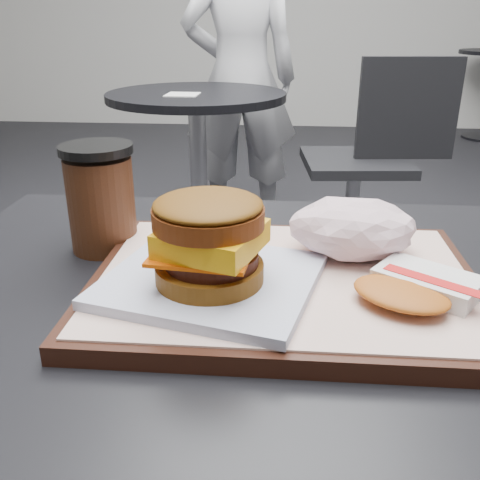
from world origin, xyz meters
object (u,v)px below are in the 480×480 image
(crumpled_wrapper, at_px, (353,228))
(customer_table, at_px, (278,445))
(serving_tray, at_px, (284,283))
(patron, at_px, (240,79))
(neighbor_chair, at_px, (373,151))
(coffee_cup, at_px, (101,200))
(hash_brown, at_px, (416,287))
(breakfast_sandwich, at_px, (210,250))
(neighbor_table, at_px, (198,143))

(crumpled_wrapper, bearing_deg, customer_table, -135.43)
(serving_tray, relative_size, crumpled_wrapper, 2.88)
(patron, bearing_deg, crumpled_wrapper, 90.27)
(neighbor_chair, relative_size, patron, 0.59)
(customer_table, bearing_deg, coffee_cup, 153.21)
(hash_brown, relative_size, coffee_cup, 1.09)
(coffee_cup, bearing_deg, breakfast_sandwich, -41.68)
(hash_brown, bearing_deg, crumpled_wrapper, 117.04)
(breakfast_sandwich, bearing_deg, serving_tray, 26.79)
(coffee_cup, height_order, neighbor_table, coffee_cup)
(hash_brown, distance_m, neighbor_chair, 1.81)
(neighbor_table, bearing_deg, neighbor_chair, 8.01)
(serving_tray, bearing_deg, hash_brown, -17.56)
(breakfast_sandwich, relative_size, coffee_cup, 1.82)
(neighbor_table, xyz_separation_m, patron, (0.13, 0.49, 0.20))
(customer_table, distance_m, coffee_cup, 0.34)
(hash_brown, relative_size, patron, 0.09)
(breakfast_sandwich, bearing_deg, hash_brown, -0.76)
(customer_table, xyz_separation_m, breakfast_sandwich, (-0.07, -0.02, 0.24))
(hash_brown, xyz_separation_m, patron, (-0.34, 2.17, -0.05))
(breakfast_sandwich, relative_size, patron, 0.15)
(crumpled_wrapper, relative_size, patron, 0.09)
(hash_brown, bearing_deg, customer_table, 168.89)
(serving_tray, distance_m, coffee_cup, 0.24)
(customer_table, height_order, hash_brown, hash_brown)
(breakfast_sandwich, bearing_deg, crumpled_wrapper, 32.99)
(crumpled_wrapper, height_order, neighbor_chair, neighbor_chair)
(customer_table, height_order, breakfast_sandwich, breakfast_sandwich)
(serving_tray, bearing_deg, patron, 95.87)
(neighbor_chair, distance_m, patron, 0.74)
(serving_tray, xyz_separation_m, coffee_cup, (-0.21, 0.09, 0.05))
(breakfast_sandwich, height_order, neighbor_chair, breakfast_sandwich)
(serving_tray, height_order, neighbor_chair, neighbor_chair)
(neighbor_table, bearing_deg, breakfast_sandwich, -80.44)
(neighbor_chair, bearing_deg, breakfast_sandwich, -103.72)
(neighbor_chair, xyz_separation_m, patron, (-0.58, 0.39, 0.24))
(serving_tray, xyz_separation_m, breakfast_sandwich, (-0.07, -0.03, 0.05))
(coffee_cup, relative_size, neighbor_chair, 0.14)
(serving_tray, distance_m, breakfast_sandwich, 0.09)
(hash_brown, distance_m, patron, 2.19)
(hash_brown, height_order, patron, patron)
(breakfast_sandwich, xyz_separation_m, patron, (-0.15, 2.16, -0.08))
(hash_brown, height_order, coffee_cup, coffee_cup)
(serving_tray, bearing_deg, neighbor_chair, 78.18)
(serving_tray, height_order, patron, patron)
(coffee_cup, bearing_deg, neighbor_table, 95.10)
(coffee_cup, distance_m, neighbor_table, 1.57)
(customer_table, xyz_separation_m, patron, (-0.22, 2.14, 0.17))
(customer_table, distance_m, serving_tray, 0.20)
(crumpled_wrapper, relative_size, coffee_cup, 1.06)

